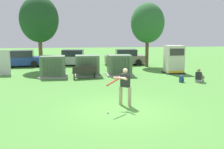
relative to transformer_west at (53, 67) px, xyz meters
name	(u,v)px	position (x,y,z in m)	size (l,w,h in m)	color
ground_plane	(120,110)	(3.60, -8.95, -0.79)	(96.00, 96.00, 0.00)	#51933D
transformer_west	(53,67)	(0.00, 0.00, 0.00)	(2.10, 1.70, 1.62)	#9E9B93
transformer_mid_west	(87,66)	(2.60, 0.22, 0.00)	(2.10, 1.70, 1.62)	#9E9B93
transformer_mid_east	(119,65)	(5.13, 0.16, 0.00)	(2.10, 1.70, 1.62)	#9E9B93
generator_enclosure	(174,60)	(9.79, 0.55, 0.35)	(1.60, 1.40, 2.30)	#262626
park_bench	(85,72)	(2.34, -1.02, -0.25)	(1.84, 0.67, 0.92)	#2D2823
batter	(125,85)	(3.91, -8.32, 0.19)	(1.27, 1.36, 1.74)	tan
sports_ball	(108,113)	(3.01, -9.39, -0.74)	(0.09, 0.09, 0.09)	white
seated_spectator	(199,77)	(10.02, -3.47, -0.41)	(0.77, 0.70, 0.96)	gray
backpack	(181,79)	(8.84, -3.28, -0.57)	(0.38, 0.38, 0.44)	#264C8C
tree_left	(39,20)	(-1.43, 4.29, 3.71)	(3.43, 3.43, 6.56)	brown
tree_center_left	(148,23)	(8.71, 4.91, 3.48)	(3.25, 3.25, 6.22)	brown
parked_car_leftmost	(21,59)	(-3.65, 6.69, -0.04)	(4.31, 2.15, 1.62)	navy
parked_car_left_of_center	(72,58)	(1.34, 6.91, -0.04)	(4.39, 2.34, 1.62)	#B2B2B7
parked_car_right_of_center	(125,58)	(6.87, 6.75, -0.04)	(4.26, 2.04, 1.62)	gray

